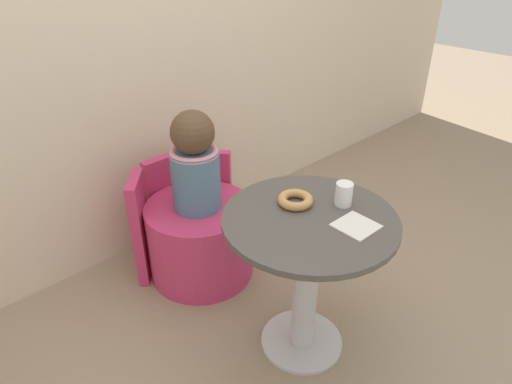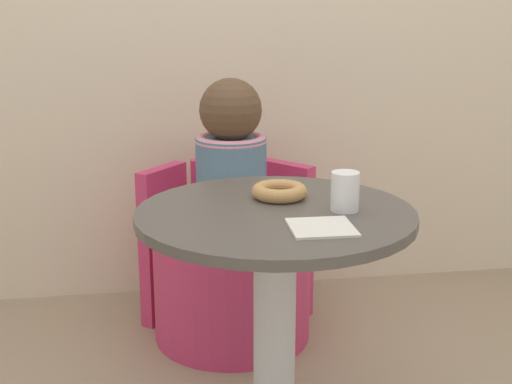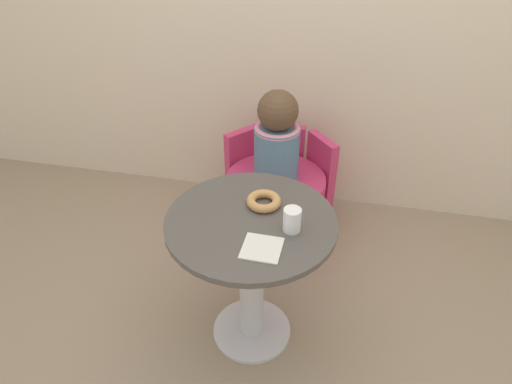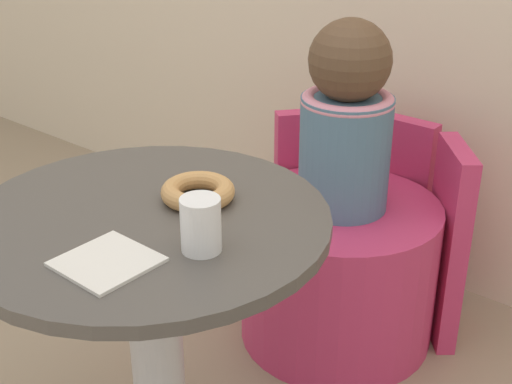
% 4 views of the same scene
% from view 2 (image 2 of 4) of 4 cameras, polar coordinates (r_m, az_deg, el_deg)
% --- Properties ---
extents(round_table, '(0.66, 0.66, 0.66)m').
position_cam_2_polar(round_table, '(1.72, 1.51, -7.56)').
color(round_table, silver).
rests_on(round_table, ground_plane).
extents(tub_chair, '(0.53, 0.53, 0.40)m').
position_cam_2_polar(tub_chair, '(2.45, -1.92, -7.12)').
color(tub_chair, '#C63360').
rests_on(tub_chair, ground_plane).
extents(booth_backrest, '(0.63, 0.23, 0.56)m').
position_cam_2_polar(booth_backrest, '(2.62, -2.54, -3.66)').
color(booth_backrest, '#C63360').
rests_on(booth_backrest, ground_plane).
extents(child_figure, '(0.23, 0.23, 0.49)m').
position_cam_2_polar(child_figure, '(2.32, -2.01, 2.87)').
color(child_figure, slate).
rests_on(child_figure, tub_chair).
extents(donut, '(0.14, 0.14, 0.03)m').
position_cam_2_polar(donut, '(1.76, 1.89, 0.07)').
color(donut, tan).
rests_on(donut, round_table).
extents(cup, '(0.07, 0.07, 0.09)m').
position_cam_2_polar(cup, '(1.66, 7.14, 0.05)').
color(cup, white).
rests_on(cup, round_table).
extents(paper_napkin, '(0.14, 0.14, 0.01)m').
position_cam_2_polar(paper_napkin, '(1.53, 5.27, -2.85)').
color(paper_napkin, silver).
rests_on(paper_napkin, round_table).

